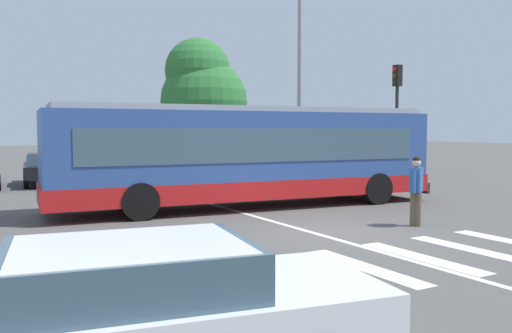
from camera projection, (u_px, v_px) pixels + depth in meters
ground_plane at (332, 232)px, 12.47m from camera, size 160.00×160.00×0.00m
city_transit_bus at (247, 155)px, 16.44m from camera, size 12.23×3.72×3.06m
pedestrian_crossing_street at (416, 187)px, 13.15m from camera, size 0.51×0.43×1.72m
foreground_sedan at (138, 307)px, 4.85m from camera, size 4.74×2.53×1.35m
parked_car_black at (47, 167)px, 23.24m from camera, size 2.29×4.67×1.35m
parked_car_silver at (102, 165)px, 24.87m from camera, size 2.05×4.59×1.35m
parked_car_champagne at (167, 163)px, 25.86m from camera, size 2.31×4.67×1.35m
parked_car_charcoal at (216, 162)px, 27.19m from camera, size 2.24×4.65×1.35m
parked_car_teal at (257, 160)px, 28.68m from camera, size 2.18×4.63×1.35m
traffic_light_far_corner at (397, 105)px, 22.98m from camera, size 0.33×0.32×5.13m
bus_stop_shelter at (367, 129)px, 27.58m from camera, size 3.83×1.54×3.25m
twin_arm_street_lamp at (300, 43)px, 23.77m from camera, size 4.75×0.32×10.28m
background_tree_right at (202, 93)px, 30.44m from camera, size 4.92×4.92×7.54m
crosswalk_painted_stripes at (394, 262)px, 9.60m from camera, size 7.35×2.84×0.01m
lane_center_line at (271, 221)px, 13.97m from camera, size 0.16×24.00×0.01m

